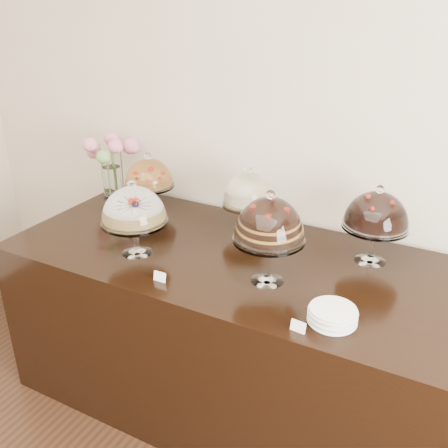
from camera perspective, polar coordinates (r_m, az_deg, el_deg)
The scene contains 11 objects.
wall_back at distance 2.63m, azimuth 12.37°, elevation 11.93°, with size 5.00×0.04×3.00m, color beige.
display_counter at distance 2.70m, azimuth 0.51°, elevation -11.85°, with size 2.20×1.00×0.90m, color black.
cake_stand_sugar_sponge at distance 2.40m, azimuth -10.29°, elevation 1.77°, with size 0.32×0.32×0.38m.
cake_stand_choco_layer at distance 2.11m, azimuth 5.21°, elevation 0.12°, with size 0.31×0.31×0.43m.
cake_stand_cheesecake at distance 2.62m, azimuth 2.72°, elevation 3.67°, with size 0.27×0.27×0.36m.
cake_stand_dark_choco at distance 2.39m, azimuth 17.04°, elevation 1.17°, with size 0.31×0.31×0.38m.
cake_stand_fruit_tart at distance 2.91m, azimuth -8.58°, elevation 5.53°, with size 0.29×0.29×0.35m.
flower_vase at distance 3.12m, azimuth -12.75°, elevation 7.13°, with size 0.28×0.33×0.41m.
plate_stack at distance 2.00m, azimuth 12.29°, elevation -10.16°, with size 0.19×0.19×0.06m.
price_card_left at distance 2.24m, azimuth -7.36°, elevation -5.99°, with size 0.06×0.01×0.04m, color white.
price_card_right at distance 1.93m, azimuth 8.47°, elevation -11.51°, with size 0.06×0.01×0.04m, color white.
Camera 1 is at (0.69, 0.53, 2.06)m, focal length 40.00 mm.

